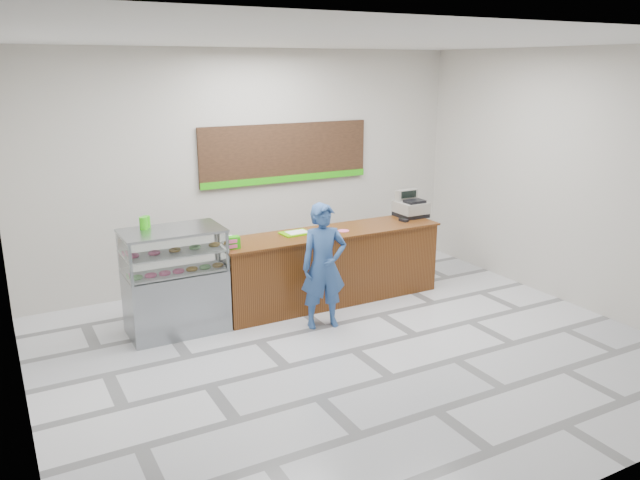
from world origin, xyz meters
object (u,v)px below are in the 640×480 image
sales_counter (330,266)px  serving_tray (296,233)px  display_case (175,280)px  cash_register (411,207)px  customer (324,266)px

sales_counter → serving_tray: bearing=168.6°
sales_counter → display_case: (-2.22, -0.00, 0.16)m
sales_counter → serving_tray: serving_tray is taller
sales_counter → serving_tray: 0.73m
serving_tray → sales_counter: bearing=-14.3°
sales_counter → serving_tray: size_ratio=7.91×
display_case → cash_register: bearing=2.8°
cash_register → serving_tray: size_ratio=1.07×
cash_register → serving_tray: bearing=-177.2°
sales_counter → display_case: display_case is taller
serving_tray → customer: 0.87m
cash_register → serving_tray: (-1.99, -0.08, -0.14)m
sales_counter → cash_register: size_ratio=7.42×
sales_counter → cash_register: bearing=7.0°
sales_counter → customer: (-0.51, -0.73, 0.29)m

